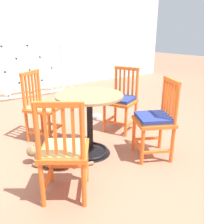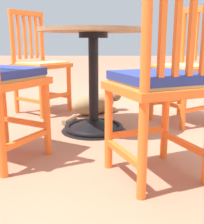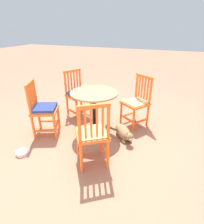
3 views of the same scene
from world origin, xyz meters
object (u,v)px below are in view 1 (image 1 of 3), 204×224
(tabby_cat, at_px, (50,158))
(pet_water_bowl, at_px, (97,117))
(orange_chair_tucked_in, at_px, (42,108))
(orange_chair_by_planter, at_px, (155,120))
(orange_chair_facing_out, at_px, (64,152))
(orange_chair_at_corner, at_px, (121,101))
(cafe_table, at_px, (90,131))

(tabby_cat, height_order, pet_water_bowl, tabby_cat)
(orange_chair_tucked_in, xyz_separation_m, orange_chair_by_planter, (0.86, -1.20, 0.01))
(orange_chair_by_planter, bearing_deg, orange_chair_tucked_in, 125.59)
(orange_chair_facing_out, relative_size, tabby_cat, 1.53)
(orange_chair_tucked_in, bearing_deg, tabby_cat, -107.50)
(orange_chair_at_corner, distance_m, orange_chair_by_planter, 0.85)
(orange_chair_tucked_in, bearing_deg, orange_chair_at_corner, -19.72)
(tabby_cat, relative_size, pet_water_bowl, 3.51)
(cafe_table, relative_size, tabby_cat, 1.27)
(orange_chair_facing_out, distance_m, pet_water_bowl, 2.02)
(orange_chair_tucked_in, distance_m, pet_water_bowl, 1.12)
(orange_chair_at_corner, xyz_separation_m, orange_chair_by_planter, (-0.19, -0.82, 0.00))
(orange_chair_facing_out, xyz_separation_m, tabby_cat, (0.07, 0.52, -0.34))
(orange_chair_at_corner, bearing_deg, cafe_table, -155.38)
(cafe_table, distance_m, pet_water_bowl, 1.23)
(orange_chair_tucked_in, bearing_deg, cafe_table, -68.22)
(cafe_table, relative_size, orange_chair_by_planter, 0.83)
(orange_chair_facing_out, bearing_deg, cafe_table, 41.87)
(cafe_table, xyz_separation_m, orange_chair_tucked_in, (-0.29, 0.72, 0.15))
(orange_chair_facing_out, xyz_separation_m, orange_chair_by_planter, (1.16, 0.05, 0.01))
(orange_chair_tucked_in, relative_size, orange_chair_facing_out, 1.00)
(pet_water_bowl, bearing_deg, orange_chair_facing_out, -131.63)
(orange_chair_at_corner, relative_size, orange_chair_tucked_in, 1.00)
(orange_chair_tucked_in, height_order, tabby_cat, orange_chair_tucked_in)
(orange_chair_at_corner, relative_size, pet_water_bowl, 5.36)
(cafe_table, bearing_deg, orange_chair_facing_out, -138.13)
(orange_chair_at_corner, bearing_deg, pet_water_bowl, 92.47)
(cafe_table, bearing_deg, orange_chair_by_planter, -39.98)
(pet_water_bowl, bearing_deg, orange_chair_at_corner, -87.53)
(cafe_table, height_order, orange_chair_tucked_in, orange_chair_tucked_in)
(orange_chair_at_corner, relative_size, orange_chair_facing_out, 1.00)
(tabby_cat, bearing_deg, orange_chair_tucked_in, 72.50)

